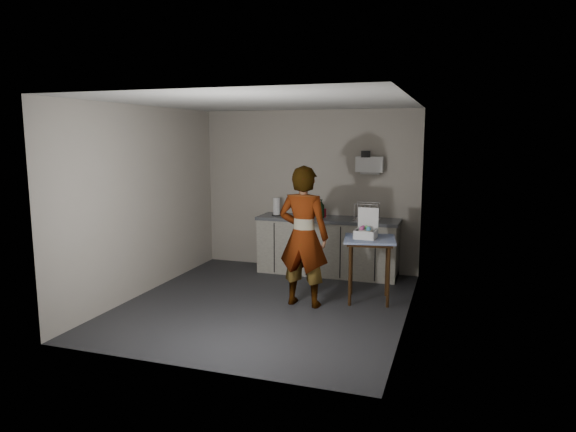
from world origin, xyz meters
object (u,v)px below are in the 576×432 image
(dark_bottle, at_px, (317,209))
(kitchen_counter, at_px, (328,248))
(paper_towel, at_px, (277,207))
(side_table, at_px, (370,246))
(soap_bottle, at_px, (321,208))
(bakery_box, at_px, (366,231))
(soda_can, at_px, (324,213))
(dish_rack, at_px, (366,216))
(standing_man, at_px, (303,236))

(dark_bottle, bearing_deg, kitchen_counter, -17.47)
(paper_towel, bearing_deg, side_table, -32.76)
(soap_bottle, height_order, bakery_box, bakery_box)
(soap_bottle, bearing_deg, dark_bottle, 137.73)
(side_table, height_order, paper_towel, paper_towel)
(dark_bottle, xyz_separation_m, bakery_box, (0.99, -1.20, -0.09))
(soap_bottle, bearing_deg, paper_towel, -177.65)
(kitchen_counter, distance_m, soda_can, 0.56)
(dark_bottle, distance_m, dish_rack, 0.81)
(side_table, bearing_deg, bakery_box, 179.02)
(soda_can, relative_size, bakery_box, 0.35)
(soda_can, bearing_deg, standing_man, -84.73)
(kitchen_counter, relative_size, dish_rack, 5.82)
(soda_can, xyz_separation_m, bakery_box, (0.88, -1.18, -0.04))
(side_table, xyz_separation_m, standing_man, (-0.78, -0.44, 0.17))
(kitchen_counter, xyz_separation_m, soap_bottle, (-0.11, -0.01, 0.63))
(standing_man, distance_m, dish_rack, 1.62)
(soda_can, height_order, dark_bottle, dark_bottle)
(soap_bottle, height_order, soda_can, soap_bottle)
(standing_man, bearing_deg, kitchen_counter, -83.62)
(standing_man, distance_m, dark_bottle, 1.66)
(kitchen_counter, bearing_deg, dish_rack, -4.57)
(soda_can, xyz_separation_m, dark_bottle, (-0.11, 0.02, 0.05))
(soap_bottle, relative_size, bakery_box, 0.75)
(standing_man, bearing_deg, side_table, -146.60)
(dish_rack, height_order, bakery_box, bakery_box)
(kitchen_counter, relative_size, soap_bottle, 7.69)
(standing_man, xyz_separation_m, dark_bottle, (-0.26, 1.64, 0.12))
(kitchen_counter, height_order, side_table, kitchen_counter)
(standing_man, distance_m, soda_can, 1.63)
(soda_can, height_order, paper_towel, paper_towel)
(standing_man, height_order, soda_can, standing_man)
(paper_towel, xyz_separation_m, dish_rack, (1.46, -0.01, -0.08))
(soap_bottle, relative_size, dish_rack, 0.76)
(kitchen_counter, distance_m, dish_rack, 0.82)
(dark_bottle, xyz_separation_m, dish_rack, (0.80, -0.11, -0.06))
(dish_rack, bearing_deg, kitchen_counter, 175.43)
(soda_can, xyz_separation_m, paper_towel, (-0.77, -0.08, 0.07))
(soda_can, bearing_deg, dark_bottle, 169.50)
(standing_man, bearing_deg, dark_bottle, -77.12)
(soap_bottle, distance_m, bakery_box, 1.45)
(soda_can, distance_m, bakery_box, 1.47)
(paper_towel, bearing_deg, bakery_box, -33.81)
(standing_man, xyz_separation_m, soap_bottle, (-0.18, 1.57, 0.14))
(dark_bottle, relative_size, bakery_box, 0.62)
(paper_towel, bearing_deg, soda_can, 6.13)
(soap_bottle, bearing_deg, bakery_box, -51.24)
(dark_bottle, bearing_deg, dish_rack, -7.72)
(kitchen_counter, xyz_separation_m, paper_towel, (-0.85, -0.04, 0.62))
(side_table, relative_size, soap_bottle, 2.93)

